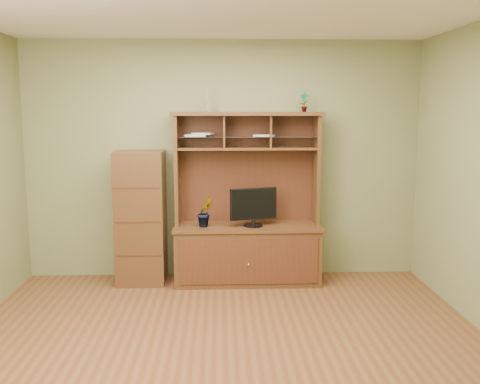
{
  "coord_description": "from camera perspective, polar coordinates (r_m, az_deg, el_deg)",
  "views": [
    {
      "loc": [
        -0.03,
        -4.12,
        1.93
      ],
      "look_at": [
        0.17,
        1.2,
        1.1
      ],
      "focal_mm": 40.0,
      "sensor_mm": 36.0,
      "label": 1
    }
  ],
  "objects": [
    {
      "name": "reed_diffuser",
      "position": [
        5.93,
        -3.5,
        9.57
      ],
      "size": [
        0.06,
        0.06,
        0.28
      ],
      "color": "silver",
      "rests_on": "media_hutch"
    },
    {
      "name": "monitor",
      "position": [
        5.87,
        1.45,
        -1.54
      ],
      "size": [
        0.52,
        0.21,
        0.42
      ],
      "rotation": [
        0.0,
        0.0,
        0.31
      ],
      "color": "black",
      "rests_on": "media_hutch"
    },
    {
      "name": "media_hutch",
      "position": [
        6.02,
        0.76,
        -4.69
      ],
      "size": [
        1.66,
        0.61,
        1.9
      ],
      "color": "#3F2512",
      "rests_on": "room"
    },
    {
      "name": "side_cabinet",
      "position": [
        6.05,
        -10.51,
        -2.69
      ],
      "size": [
        0.53,
        0.48,
        1.48
      ],
      "color": "#3F2512",
      "rests_on": "room"
    },
    {
      "name": "room",
      "position": [
        4.16,
        -1.67,
        0.82
      ],
      "size": [
        4.54,
        4.04,
        2.74
      ],
      "color": "brown",
      "rests_on": "ground"
    },
    {
      "name": "magazines",
      "position": [
        5.93,
        -2.08,
        6.12
      ],
      "size": [
        1.0,
        0.22,
        0.04
      ],
      "color": "#B6B6BC",
      "rests_on": "media_hutch"
    },
    {
      "name": "top_plant",
      "position": [
        6.0,
        6.84,
        9.51
      ],
      "size": [
        0.13,
        0.1,
        0.21
      ],
      "primitive_type": "imported",
      "rotation": [
        0.0,
        0.0,
        -0.24
      ],
      "color": "#2D5B20",
      "rests_on": "media_hutch"
    },
    {
      "name": "orchid_plant",
      "position": [
        5.87,
        -3.75,
        -2.18
      ],
      "size": [
        0.21,
        0.19,
        0.32
      ],
      "primitive_type": "imported",
      "rotation": [
        0.0,
        0.0,
        0.3
      ],
      "color": "#2C6121",
      "rests_on": "media_hutch"
    }
  ]
}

